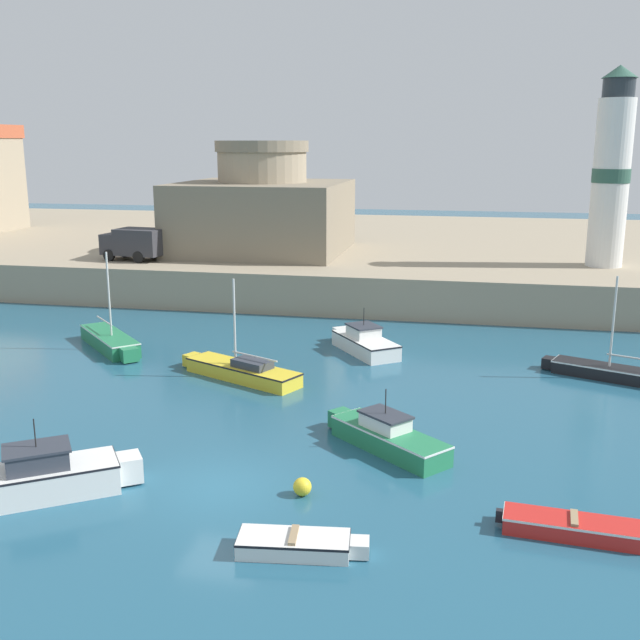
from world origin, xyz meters
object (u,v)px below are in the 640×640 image
Objects in this scene: sailboat_yellow_4 at (242,370)px; sailboat_green_0 at (110,341)px; fortress at (263,210)px; mooring_buoy at (302,487)px; lighthouse at (611,171)px; sailboat_black_8 at (616,372)px; dinghy_red_6 at (577,527)px; motorboat_white_2 at (364,342)px; dinghy_white_7 at (298,544)px; motorboat_white_5 at (37,478)px; truck_on_quay at (134,243)px; motorboat_green_3 at (386,436)px.

sailboat_green_0 is at bearing 156.83° from sailboat_yellow_4.
mooring_buoy is at bearing -72.37° from fortress.
sailboat_black_8 is at bearing -96.27° from lighthouse.
fortress is at bearing 81.00° from sailboat_green_0.
dinghy_red_6 reaches higher than mooring_buoy.
dinghy_red_6 is (8.46, -17.29, -0.25)m from motorboat_white_2.
dinghy_white_7 is 37.84m from lighthouse.
motorboat_white_5 is at bearing -70.46° from sailboat_green_0.
dinghy_white_7 is at bearing -58.43° from truck_on_quay.
motorboat_green_3 is 30.62m from lighthouse.
dinghy_red_6 is 0.37× the size of fortress.
dinghy_red_6 is 33.76m from lighthouse.
fortress is at bearing 94.38° from motorboat_white_5.
truck_on_quay is at bearing 123.60° from mooring_buoy.
sailboat_yellow_4 is 1.03× the size of sailboat_black_8.
fortress is 24.29m from lighthouse.
motorboat_white_5 is at bearing -167.75° from mooring_buoy.
fortress reaches higher than motorboat_white_5.
dinghy_white_7 is 36.18m from truck_on_quay.
truck_on_quay reaches higher than dinghy_red_6.
mooring_buoy is at bearing 100.90° from dinghy_white_7.
dinghy_white_7 is (14.26, -17.60, -0.18)m from sailboat_green_0.
dinghy_white_7 is at bearing -122.06° from sailboat_black_8.
motorboat_white_5 is 8.70m from dinghy_white_7.
fortress is (-22.10, 19.32, 5.28)m from sailboat_black_8.
truck_on_quay is at bearing -141.84° from fortress.
dinghy_red_6 is 0.71× the size of sailboat_black_8.
sailboat_yellow_4 is (-7.45, 6.71, -0.08)m from motorboat_green_3.
sailboat_yellow_4 is at bearing -76.84° from fortress.
lighthouse is (13.38, 31.35, 8.46)m from mooring_buoy.
motorboat_green_3 is 0.86× the size of motorboat_white_5.
sailboat_yellow_4 is 12.79m from motorboat_white_5.
mooring_buoy is 33.12m from truck_on_quay.
mooring_buoy is at bearing -63.73° from sailboat_yellow_4.
mooring_buoy is (-7.97, 0.88, 0.01)m from dinghy_red_6.
dinghy_red_6 is 8.02m from mooring_buoy.
sailboat_black_8 is (9.36, 10.00, -0.15)m from motorboat_green_3.
motorboat_green_3 is 10.03m from sailboat_yellow_4.
sailboat_black_8 is (3.51, 14.97, 0.07)m from dinghy_red_6.
sailboat_green_0 is at bearing 144.82° from dinghy_red_6.
motorboat_white_5 is at bearing -176.98° from dinghy_red_6.
truck_on_quay is at bearing 109.34° from sailboat_green_0.
sailboat_yellow_4 is 1.44× the size of dinghy_red_6.
lighthouse is 32.23m from truck_on_quay.
motorboat_green_3 is 1.35× the size of dinghy_white_7.
mooring_buoy is 0.13× the size of truck_on_quay.
motorboat_white_5 is (-10.05, -5.81, 0.12)m from motorboat_green_3.
motorboat_white_2 is at bearing 101.94° from motorboat_green_3.
fortress is at bearing 103.16° from sailboat_yellow_4.
dinghy_red_6 is 0.99× the size of truck_on_quay.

